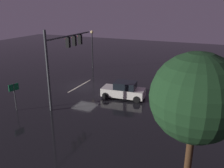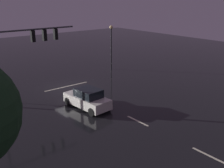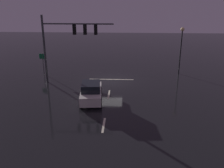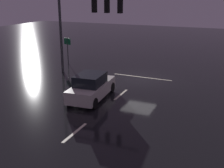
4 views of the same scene
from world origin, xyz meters
The scene contains 7 objects.
ground_plane centered at (0.00, 0.00, 0.00)m, with size 80.00×80.00×0.00m, color black.
traffic_signal_assembly centered at (4.39, 0.59, 4.95)m, with size 7.37×0.47×7.12m.
lane_dash_far centered at (0.00, 4.00, 0.00)m, with size 2.20×0.16×0.01m, color beige.
lane_dash_mid centered at (0.00, 10.00, 0.00)m, with size 2.20×0.16×0.01m, color beige.
stop_bar centered at (0.00, -0.59, 0.00)m, with size 5.00×0.16×0.01m, color beige.
car_approaching centered at (1.48, 5.47, 0.80)m, with size 2.24×4.49×1.70m.
route_sign centered at (8.23, -2.23, 1.83)m, with size 0.88×0.32×2.54m.
Camera 4 is at (-6.70, 20.46, 6.50)m, focal length 44.37 mm.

